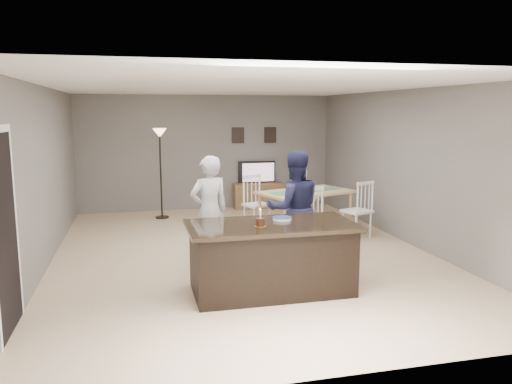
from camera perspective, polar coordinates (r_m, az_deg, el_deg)
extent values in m
plane|color=tan|center=(8.29, -1.57, -7.01)|extent=(8.00, 8.00, 0.00)
plane|color=slate|center=(11.95, -5.62, 4.51)|extent=(6.00, 0.00, 6.00)
plane|color=slate|center=(4.25, 9.73, -4.05)|extent=(6.00, 0.00, 6.00)
plane|color=slate|center=(7.96, -23.23, 1.49)|extent=(0.00, 8.00, 8.00)
plane|color=slate|center=(9.13, 17.17, 2.72)|extent=(0.00, 8.00, 8.00)
plane|color=white|center=(7.97, -1.65, 11.96)|extent=(8.00, 8.00, 0.00)
cube|color=black|center=(6.50, 1.76, -7.72)|extent=(2.00, 1.00, 0.85)
cube|color=black|center=(6.38, 1.78, -3.85)|extent=(2.15, 1.10, 0.05)
cube|color=brown|center=(12.08, 0.26, -0.41)|extent=(1.20, 0.40, 0.60)
imported|color=black|center=(12.06, 0.18, 2.28)|extent=(0.91, 0.12, 0.53)
plane|color=orange|center=(11.99, 0.27, 2.27)|extent=(0.78, 0.00, 0.78)
cube|color=black|center=(12.02, -2.07, 6.49)|extent=(0.30, 0.02, 0.38)
cube|color=black|center=(12.21, 1.64, 6.53)|extent=(0.30, 0.02, 0.38)
plane|color=black|center=(5.79, -26.66, -4.40)|extent=(0.00, 2.10, 2.10)
imported|color=#B8B8BD|center=(7.56, -5.36, -2.14)|extent=(0.69, 0.54, 1.67)
imported|color=#1A1C3A|center=(7.51, 4.39, -1.90)|extent=(0.90, 0.73, 1.74)
cylinder|color=gold|center=(6.22, 0.50, -3.92)|extent=(0.15, 0.15, 0.00)
cylinder|color=#381A0F|center=(6.21, 0.50, -3.47)|extent=(0.11, 0.11, 0.10)
cylinder|color=white|center=(6.19, 0.50, -2.54)|extent=(0.02, 0.02, 0.11)
sphere|color=#FFBF4C|center=(6.18, 0.50, -1.98)|extent=(0.02, 0.02, 0.02)
cylinder|color=white|center=(6.58, 3.00, -3.17)|extent=(0.25, 0.25, 0.01)
cylinder|color=white|center=(6.58, 3.00, -3.07)|extent=(0.25, 0.25, 0.01)
cylinder|color=white|center=(6.58, 3.00, -2.96)|extent=(0.25, 0.25, 0.01)
cylinder|color=navy|center=(6.58, 3.00, -2.90)|extent=(0.26, 0.26, 0.00)
cube|color=tan|center=(9.52, 5.69, -0.02)|extent=(1.98, 1.52, 0.04)
cylinder|color=tan|center=(8.81, 3.32, -3.45)|extent=(0.07, 0.07, 0.78)
cylinder|color=tan|center=(10.40, 7.62, -1.57)|extent=(0.07, 0.07, 0.78)
cube|color=#3F7258|center=(9.52, 5.69, 0.14)|extent=(1.57, 0.88, 0.01)
cube|color=silver|center=(8.62, 5.75, -3.06)|extent=(0.58, 0.57, 0.04)
cylinder|color=silver|center=(8.44, 5.49, -5.12)|extent=(0.03, 0.03, 0.47)
cylinder|color=silver|center=(8.93, 5.94, -4.33)|extent=(0.03, 0.03, 0.47)
cube|color=silver|center=(8.38, 6.65, 0.36)|extent=(0.40, 0.17, 0.05)
cube|color=silver|center=(9.41, 11.44, -2.16)|extent=(0.58, 0.57, 0.04)
cylinder|color=silver|center=(9.22, 11.33, -4.03)|extent=(0.03, 0.03, 0.47)
cylinder|color=silver|center=(9.72, 11.45, -3.35)|extent=(0.03, 0.03, 0.47)
cube|color=silver|center=(9.19, 12.41, 0.99)|extent=(0.40, 0.17, 0.05)
cube|color=silver|center=(9.83, 0.13, -1.49)|extent=(0.58, 0.57, 0.04)
cylinder|color=silver|center=(10.13, 0.46, -2.66)|extent=(0.03, 0.03, 0.47)
cylinder|color=silver|center=(9.64, -0.22, -3.27)|extent=(0.03, 0.03, 0.47)
cube|color=silver|center=(9.91, -0.50, 1.79)|extent=(0.40, 0.17, 0.05)
cube|color=silver|center=(10.53, 5.59, -0.82)|extent=(0.58, 0.57, 0.04)
cylinder|color=silver|center=(10.83, 5.75, -1.93)|extent=(0.03, 0.03, 0.47)
cylinder|color=silver|center=(10.33, 5.37, -2.46)|extent=(0.03, 0.03, 0.47)
cube|color=silver|center=(10.60, 4.97, 2.24)|extent=(0.40, 0.17, 0.05)
cylinder|color=black|center=(11.17, -10.68, -2.84)|extent=(0.29, 0.29, 0.03)
cylinder|color=black|center=(11.02, -10.82, 1.76)|extent=(0.04, 0.04, 1.80)
cone|color=#F6CE87|center=(10.95, -10.96, 6.66)|extent=(0.29, 0.29, 0.19)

